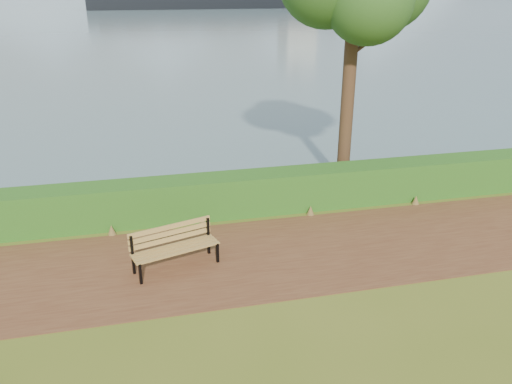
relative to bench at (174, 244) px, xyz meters
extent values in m
plane|color=#4E621C|center=(1.90, -0.31, -0.50)|extent=(140.00, 140.00, 0.00)
cube|color=#512C1B|center=(1.90, -0.01, -0.50)|extent=(40.00, 3.40, 0.01)
cube|color=#1E4C15|center=(1.90, 2.29, 0.00)|extent=(32.00, 0.85, 1.00)
cube|color=#455E6E|center=(1.90, 259.69, -0.50)|extent=(700.00, 510.00, 0.00)
cube|color=black|center=(-0.69, -0.53, -0.29)|extent=(0.06, 0.07, 0.44)
cube|color=black|center=(-0.82, -0.12, -0.09)|extent=(0.06, 0.07, 0.83)
cube|color=black|center=(-0.75, -0.33, -0.10)|extent=(0.19, 0.50, 0.05)
cube|color=black|center=(0.87, -0.05, -0.29)|extent=(0.06, 0.07, 0.44)
cube|color=black|center=(0.74, 0.36, -0.09)|extent=(0.06, 0.07, 0.83)
cube|color=black|center=(0.81, 0.15, -0.10)|extent=(0.19, 0.50, 0.05)
cube|color=olive|center=(0.08, -0.26, -0.07)|extent=(1.69, 0.60, 0.03)
cube|color=olive|center=(0.04, -0.15, -0.07)|extent=(1.69, 0.60, 0.03)
cube|color=olive|center=(0.01, -0.03, -0.07)|extent=(1.69, 0.60, 0.03)
cube|color=olive|center=(-0.03, 0.09, -0.07)|extent=(1.69, 0.60, 0.03)
cube|color=olive|center=(-0.04, 0.15, 0.05)|extent=(1.68, 0.55, 0.10)
cube|color=olive|center=(-0.04, 0.15, 0.18)|extent=(1.68, 0.55, 0.10)
cube|color=olive|center=(-0.04, 0.15, 0.32)|extent=(1.68, 0.55, 0.10)
cylinder|color=#321D14|center=(5.06, 3.52, 2.70)|extent=(0.36, 0.36, 6.41)
sphere|color=#1F4717|center=(5.14, 2.84, 4.48)|extent=(2.14, 2.14, 2.14)
cylinder|color=#321D14|center=(5.46, 3.52, 3.41)|extent=(0.94, 0.11, 0.70)
cylinder|color=#321D14|center=(4.70, 3.61, 3.86)|extent=(0.73, 0.34, 0.64)
cube|color=black|center=(24.73, 143.05, 1.10)|extent=(75.36, 17.49, 7.47)
camera|label=1|loc=(-0.41, -8.99, 4.74)|focal=35.00mm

